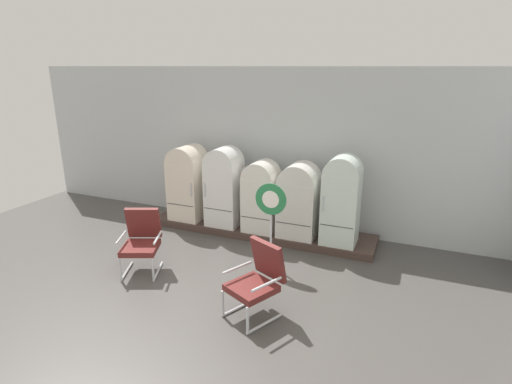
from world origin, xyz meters
name	(u,v)px	position (x,y,z in m)	size (l,w,h in m)	color
ground	(178,314)	(0.00, 0.00, -0.03)	(12.00, 10.00, 0.05)	#494643
back_wall	(272,148)	(0.00, 3.66, 1.64)	(11.76, 0.12, 3.25)	silver
display_plinth	(260,230)	(0.00, 3.02, 0.07)	(4.58, 0.95, 0.14)	#44332D
refrigerator_0	(188,180)	(-1.60, 2.93, 0.97)	(0.68, 0.72, 1.55)	silver
refrigerator_1	(224,184)	(-0.73, 2.88, 0.99)	(0.66, 0.62, 1.60)	white
refrigerator_2	(261,194)	(0.07, 2.88, 0.88)	(0.63, 0.62, 1.39)	silver
refrigerator_3	(299,198)	(0.83, 2.91, 0.88)	(0.71, 0.66, 1.41)	silver
refrigerator_4	(341,197)	(1.62, 2.88, 1.01)	(0.63, 0.61, 1.63)	silver
armchair_left	(142,239)	(-1.22, 0.85, 0.55)	(0.80, 0.86, 1.03)	silver
armchair_right	(258,278)	(1.02, 0.41, 0.55)	(0.81, 0.87, 1.03)	silver
sign_stand	(271,224)	(0.69, 1.79, 0.77)	(0.53, 0.32, 1.46)	#2D2D30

